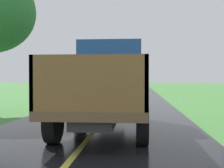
% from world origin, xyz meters
% --- Properties ---
extents(banana_truck_near, '(2.38, 5.82, 2.80)m').
position_xyz_m(banana_truck_near, '(0.33, 10.20, 1.46)').
color(banana_truck_near, '#2D2D30').
rests_on(banana_truck_near, road_surface).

